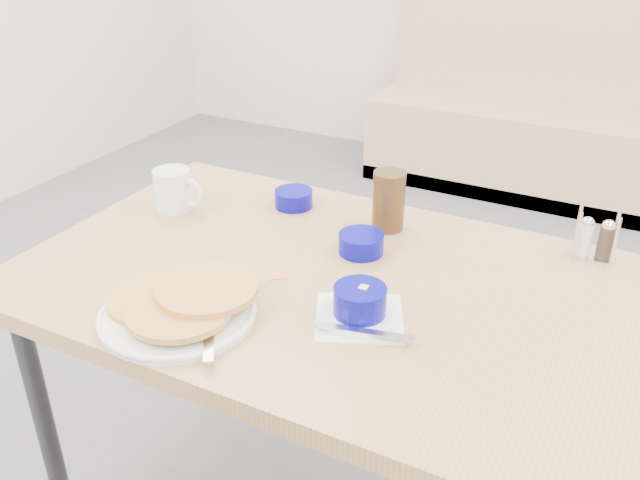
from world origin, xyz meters
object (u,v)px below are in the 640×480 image
at_px(booth_bench, 557,126).
at_px(grits_setting, 360,306).
at_px(butter_bowl, 361,244).
at_px(pancake_plate, 180,306).
at_px(amber_tumbler, 389,201).
at_px(coffee_mug, 174,190).
at_px(dining_table, 354,310).
at_px(condiment_caddy, 595,241).
at_px(creamer_bowl, 294,199).

height_order(booth_bench, grits_setting, booth_bench).
bearing_deg(butter_bowl, pancake_plate, -117.49).
distance_m(booth_bench, amber_tumbler, 2.32).
relative_size(booth_bench, coffee_mug, 14.33).
bearing_deg(butter_bowl, booth_bench, 88.93).
distance_m(butter_bowl, amber_tumbler, 0.14).
xyz_separation_m(booth_bench, pancake_plate, (-0.24, -2.79, 0.43)).
height_order(booth_bench, pancake_plate, booth_bench).
xyz_separation_m(pancake_plate, amber_tumbler, (0.20, 0.52, 0.05)).
height_order(dining_table, grits_setting, grits_setting).
xyz_separation_m(dining_table, coffee_mug, (-0.54, 0.12, 0.11)).
relative_size(booth_bench, condiment_caddy, 17.63).
bearing_deg(coffee_mug, butter_bowl, 0.94).
xyz_separation_m(pancake_plate, creamer_bowl, (-0.05, 0.52, -0.00)).
xyz_separation_m(grits_setting, amber_tumbler, (-0.10, 0.37, 0.04)).
distance_m(booth_bench, butter_bowl, 2.45).
bearing_deg(booth_bench, butter_bowl, -91.07).
bearing_deg(booth_bench, dining_table, -90.00).
relative_size(creamer_bowl, amber_tumbler, 0.67).
height_order(grits_setting, condiment_caddy, condiment_caddy).
bearing_deg(dining_table, creamer_bowl, 137.53).
xyz_separation_m(dining_table, amber_tumbler, (-0.04, 0.26, 0.13)).
height_order(coffee_mug, butter_bowl, coffee_mug).
bearing_deg(condiment_caddy, pancake_plate, -145.20).
xyz_separation_m(amber_tumbler, condiment_caddy, (0.44, 0.08, -0.03)).
relative_size(pancake_plate, coffee_mug, 2.26).
relative_size(creamer_bowl, butter_bowl, 0.96).
height_order(booth_bench, condiment_caddy, booth_bench).
bearing_deg(booth_bench, condiment_caddy, -79.52).
bearing_deg(grits_setting, creamer_bowl, 133.20).
bearing_deg(pancake_plate, coffee_mug, 129.13).
bearing_deg(pancake_plate, butter_bowl, 62.51).
height_order(booth_bench, dining_table, booth_bench).
height_order(dining_table, amber_tumbler, amber_tumbler).
bearing_deg(creamer_bowl, amber_tumbler, -0.95).
xyz_separation_m(booth_bench, coffee_mug, (-0.54, -2.42, 0.46)).
height_order(amber_tumbler, condiment_caddy, amber_tumbler).
xyz_separation_m(dining_table, pancake_plate, (-0.24, -0.25, 0.08)).
bearing_deg(dining_table, grits_setting, -61.20).
distance_m(coffee_mug, grits_setting, 0.64).
height_order(booth_bench, creamer_bowl, booth_bench).
xyz_separation_m(booth_bench, dining_table, (0.00, -2.53, 0.35)).
xyz_separation_m(coffee_mug, butter_bowl, (0.50, 0.01, -0.03)).
bearing_deg(grits_setting, condiment_caddy, 52.04).
bearing_deg(condiment_caddy, amber_tumbler, -177.88).
distance_m(pancake_plate, condiment_caddy, 0.88).
bearing_deg(butter_bowl, creamer_bowl, 150.43).
bearing_deg(coffee_mug, dining_table, -12.37).
distance_m(coffee_mug, butter_bowl, 0.50).
bearing_deg(booth_bench, amber_tumbler, -90.98).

